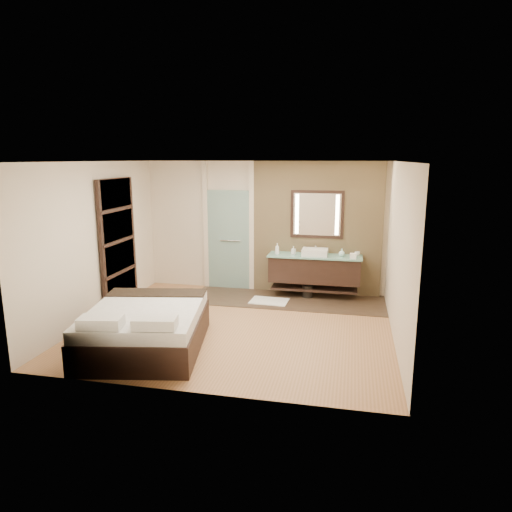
% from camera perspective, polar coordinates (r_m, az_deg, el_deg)
% --- Properties ---
extents(floor, '(5.00, 5.00, 0.00)m').
position_cam_1_polar(floor, '(7.72, -2.27, -8.76)').
color(floor, '#98663F').
rests_on(floor, ground).
extents(tile_strip, '(3.80, 1.30, 0.01)m').
position_cam_1_polar(tile_strip, '(9.09, 3.91, -5.47)').
color(tile_strip, '#32231B').
rests_on(tile_strip, floor).
extents(stone_wall, '(2.60, 0.08, 2.70)m').
position_cam_1_polar(stone_wall, '(9.33, 7.61, 3.39)').
color(stone_wall, tan).
rests_on(stone_wall, floor).
extents(vanity, '(1.85, 0.55, 0.88)m').
position_cam_1_polar(vanity, '(9.19, 7.33, -1.63)').
color(vanity, black).
rests_on(vanity, stone_wall).
extents(mirror_unit, '(1.06, 0.04, 0.96)m').
position_cam_1_polar(mirror_unit, '(9.24, 7.63, 5.18)').
color(mirror_unit, black).
rests_on(mirror_unit, stone_wall).
extents(frosted_door, '(1.10, 0.12, 2.70)m').
position_cam_1_polar(frosted_door, '(9.67, -3.43, 2.54)').
color(frosted_door, silver).
rests_on(frosted_door, floor).
extents(shoji_partition, '(0.06, 1.20, 2.40)m').
position_cam_1_polar(shoji_partition, '(8.82, -16.82, 1.54)').
color(shoji_partition, black).
rests_on(shoji_partition, floor).
extents(bed, '(1.93, 2.25, 0.77)m').
position_cam_1_polar(bed, '(6.95, -13.62, -8.72)').
color(bed, black).
rests_on(bed, floor).
extents(bath_mat, '(0.74, 0.54, 0.02)m').
position_cam_1_polar(bath_mat, '(8.95, 1.66, -5.66)').
color(bath_mat, white).
rests_on(bath_mat, floor).
extents(waste_bin, '(0.27, 0.27, 0.26)m').
position_cam_1_polar(waste_bin, '(9.25, 6.45, -4.41)').
color(waste_bin, black).
rests_on(waste_bin, floor).
extents(tissue_box, '(0.13, 0.13, 0.10)m').
position_cam_1_polar(tissue_box, '(8.93, 12.05, -0.01)').
color(tissue_box, white).
rests_on(tissue_box, vanity).
extents(soap_bottle_a, '(0.11, 0.11, 0.22)m').
position_cam_1_polar(soap_bottle_a, '(9.13, 2.67, 0.91)').
color(soap_bottle_a, white).
rests_on(soap_bottle_a, vanity).
extents(soap_bottle_b, '(0.09, 0.09, 0.16)m').
position_cam_1_polar(soap_bottle_b, '(9.16, 4.71, 0.73)').
color(soap_bottle_b, '#B2B2B2').
rests_on(soap_bottle_b, vanity).
extents(soap_bottle_c, '(0.13, 0.13, 0.15)m').
position_cam_1_polar(soap_bottle_c, '(9.09, 10.68, 0.43)').
color(soap_bottle_c, '#BCEDE6').
rests_on(soap_bottle_c, vanity).
extents(cup, '(0.14, 0.14, 0.09)m').
position_cam_1_polar(cup, '(9.19, 12.54, 0.27)').
color(cup, white).
rests_on(cup, vanity).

